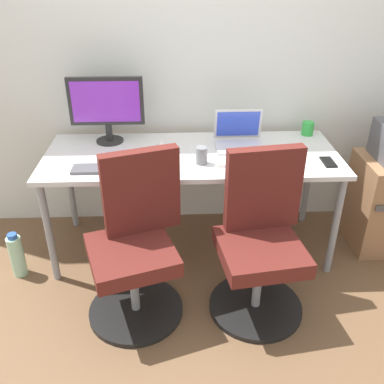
# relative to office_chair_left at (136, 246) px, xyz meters

# --- Properties ---
(ground_plane) EXTENTS (5.28, 5.28, 0.00)m
(ground_plane) POSITION_rel_office_chair_left_xyz_m (0.33, 0.57, -0.42)
(ground_plane) COLOR brown
(back_wall) EXTENTS (4.40, 0.04, 2.60)m
(back_wall) POSITION_rel_office_chair_left_xyz_m (0.33, 1.00, 0.88)
(back_wall) COLOR silver
(back_wall) RESTS_ON ground
(desk) EXTENTS (1.85, 0.72, 0.72)m
(desk) POSITION_rel_office_chair_left_xyz_m (0.33, 0.57, 0.24)
(desk) COLOR silver
(desk) RESTS_ON ground
(office_chair_left) EXTENTS (0.56, 0.56, 0.94)m
(office_chair_left) POSITION_rel_office_chair_left_xyz_m (0.00, 0.00, 0.00)
(office_chair_left) COLOR black
(office_chair_left) RESTS_ON ground
(office_chair_right) EXTENTS (0.54, 0.54, 0.94)m
(office_chair_right) POSITION_rel_office_chair_left_xyz_m (0.68, 0.00, 0.00)
(office_chair_right) COLOR black
(office_chair_right) RESTS_ON ground
(water_bottle_on_floor) EXTENTS (0.09, 0.09, 0.31)m
(water_bottle_on_floor) POSITION_rel_office_chair_left_xyz_m (-0.79, 0.31, -0.28)
(water_bottle_on_floor) COLOR #A5D8B2
(water_bottle_on_floor) RESTS_ON ground
(desktop_monitor) EXTENTS (0.48, 0.18, 0.43)m
(desktop_monitor) POSITION_rel_office_chair_left_xyz_m (-0.21, 0.78, 0.54)
(desktop_monitor) COLOR #262626
(desktop_monitor) RESTS_ON desk
(open_laptop) EXTENTS (0.31, 0.27, 0.22)m
(open_laptop) POSITION_rel_office_chair_left_xyz_m (0.64, 0.68, 0.35)
(open_laptop) COLOR silver
(open_laptop) RESTS_ON desk
(keyboard_by_monitor) EXTENTS (0.34, 0.12, 0.02)m
(keyboard_by_monitor) POSITION_rel_office_chair_left_xyz_m (-0.21, 0.35, 0.30)
(keyboard_by_monitor) COLOR #515156
(keyboard_by_monitor) RESTS_ON desk
(keyboard_by_laptop) EXTENTS (0.34, 0.12, 0.02)m
(keyboard_by_laptop) POSITION_rel_office_chair_left_xyz_m (0.65, 0.41, 0.30)
(keyboard_by_laptop) COLOR silver
(keyboard_by_laptop) RESTS_ON desk
(mouse_by_monitor) EXTENTS (0.06, 0.10, 0.03)m
(mouse_by_monitor) POSITION_rel_office_chair_left_xyz_m (0.10, 0.28, 0.31)
(mouse_by_monitor) COLOR #2D2D2D
(mouse_by_monitor) RESTS_ON desk
(mouse_by_laptop) EXTENTS (0.06, 0.10, 0.03)m
(mouse_by_laptop) POSITION_rel_office_chair_left_xyz_m (0.13, 0.68, 0.31)
(mouse_by_laptop) COLOR silver
(mouse_by_laptop) RESTS_ON desk
(coffee_mug) EXTENTS (0.08, 0.08, 0.09)m
(coffee_mug) POSITION_rel_office_chair_left_xyz_m (1.14, 0.85, 0.34)
(coffee_mug) COLOR green
(coffee_mug) RESTS_ON desk
(pen_cup) EXTENTS (0.07, 0.07, 0.10)m
(pen_cup) POSITION_rel_office_chair_left_xyz_m (0.38, 0.42, 0.35)
(pen_cup) COLOR slate
(pen_cup) RESTS_ON desk
(phone_near_monitor) EXTENTS (0.07, 0.14, 0.01)m
(phone_near_monitor) POSITION_rel_office_chair_left_xyz_m (1.14, 0.40, 0.30)
(phone_near_monitor) COLOR black
(phone_near_monitor) RESTS_ON desk
(phone_near_laptop) EXTENTS (0.07, 0.14, 0.01)m
(phone_near_laptop) POSITION_rel_office_chair_left_xyz_m (0.02, 0.55, 0.30)
(phone_near_laptop) COLOR black
(phone_near_laptop) RESTS_ON desk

